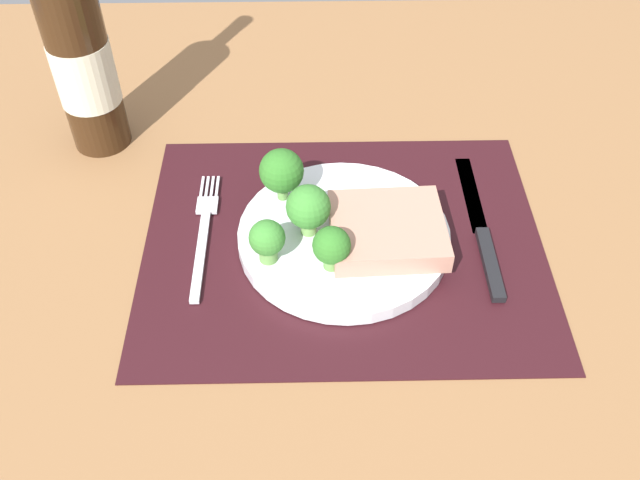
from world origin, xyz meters
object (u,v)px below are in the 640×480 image
(plate, at_px, (344,236))
(knife, at_px, (482,234))
(wine_bottle, at_px, (82,60))
(steak, at_px, (387,230))
(fork, at_px, (204,232))

(plate, height_order, knife, plate)
(knife, bearing_deg, wine_bottle, 160.01)
(steak, height_order, wine_bottle, wine_bottle)
(plate, relative_size, steak, 1.93)
(plate, xyz_separation_m, wine_bottle, (-0.30, 0.19, 0.11))
(steak, xyz_separation_m, wine_bottle, (-0.34, 0.20, 0.09))
(fork, bearing_deg, plate, -6.53)
(steak, xyz_separation_m, fork, (-0.20, 0.03, -0.03))
(steak, distance_m, knife, 0.11)
(fork, xyz_separation_m, knife, (0.31, -0.01, 0.00))
(plate, distance_m, fork, 0.16)
(fork, bearing_deg, steak, -8.44)
(fork, bearing_deg, wine_bottle, 128.57)
(knife, relative_size, wine_bottle, 0.69)
(fork, height_order, wine_bottle, wine_bottle)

